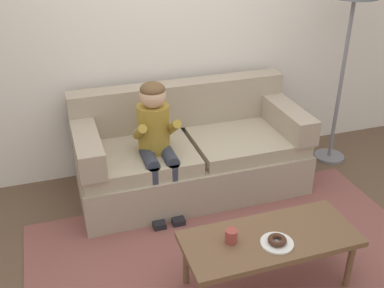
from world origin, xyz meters
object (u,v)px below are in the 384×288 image
(donut, at_px, (277,240))
(mug, at_px, (231,236))
(toy_controller, at_px, (268,229))
(person_child, at_px, (156,136))
(couch, at_px, (190,154))
(coffee_table, at_px, (270,242))

(donut, distance_m, mug, 0.29)
(toy_controller, bearing_deg, person_child, 145.25)
(couch, relative_size, coffee_table, 1.73)
(couch, xyz_separation_m, coffee_table, (0.11, -1.35, 0.04))
(donut, relative_size, toy_controller, 0.53)
(person_child, bearing_deg, toy_controller, -40.67)
(toy_controller, bearing_deg, donut, -108.77)
(couch, height_order, toy_controller, couch)
(coffee_table, distance_m, person_child, 1.27)
(coffee_table, bearing_deg, couch, 94.60)
(coffee_table, xyz_separation_m, donut, (0.01, -0.08, 0.08))
(couch, relative_size, person_child, 1.80)
(couch, xyz_separation_m, toy_controller, (0.39, -0.84, -0.31))
(mug, xyz_separation_m, toy_controller, (0.54, 0.48, -0.44))
(donut, bearing_deg, coffee_table, 93.83)
(donut, distance_m, toy_controller, 0.78)
(couch, height_order, person_child, person_child)
(person_child, distance_m, toy_controller, 1.17)
(couch, bearing_deg, coffee_table, -85.40)
(couch, relative_size, mug, 22.02)
(mug, height_order, toy_controller, mug)
(couch, xyz_separation_m, donut, (0.11, -1.43, 0.12))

